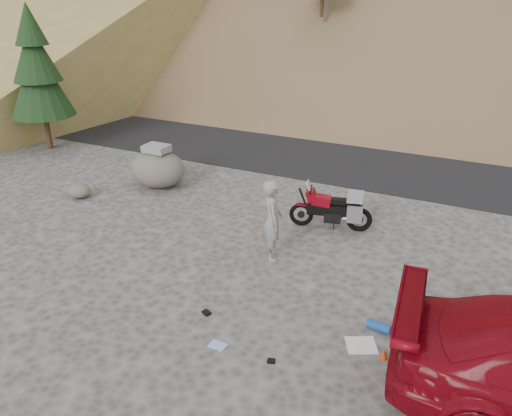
# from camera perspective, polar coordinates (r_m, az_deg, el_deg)

# --- Properties ---
(ground) EXTENTS (140.00, 140.00, 0.00)m
(ground) POSITION_cam_1_polar(r_m,az_deg,el_deg) (10.49, 1.80, -8.01)
(ground) COLOR #464340
(ground) RESTS_ON ground
(road) EXTENTS (120.00, 7.00, 0.05)m
(road) POSITION_cam_1_polar(r_m,az_deg,el_deg) (18.35, 13.50, 5.95)
(road) COLOR black
(road) RESTS_ON ground
(conifer_verge) EXTENTS (2.20, 2.20, 5.04)m
(conifer_verge) POSITION_cam_1_polar(r_m,az_deg,el_deg) (19.45, -23.79, 14.43)
(conifer_verge) COLOR #392515
(conifer_verge) RESTS_ON ground
(motorcycle) EXTENTS (2.02, 0.87, 1.22)m
(motorcycle) POSITION_cam_1_polar(r_m,az_deg,el_deg) (12.41, 8.96, -0.15)
(motorcycle) COLOR black
(motorcycle) RESTS_ON ground
(man) EXTENTS (0.71, 0.80, 1.84)m
(man) POSITION_cam_1_polar(r_m,az_deg,el_deg) (11.23, 1.83, -5.64)
(man) COLOR gray
(man) RESTS_ON ground
(boulder) EXTENTS (1.93, 1.74, 1.26)m
(boulder) POSITION_cam_1_polar(r_m,az_deg,el_deg) (15.15, -11.12, 4.45)
(boulder) COLOR #504C44
(boulder) RESTS_ON ground
(small_rock) EXTENTS (0.79, 0.73, 0.40)m
(small_rock) POSITION_cam_1_polar(r_m,az_deg,el_deg) (15.06, -19.56, 1.88)
(small_rock) COLOR #504C44
(small_rock) RESTS_ON ground
(gear_white_cloth) EXTENTS (0.65, 0.62, 0.02)m
(gear_white_cloth) POSITION_cam_1_polar(r_m,az_deg,el_deg) (8.96, 11.94, -15.08)
(gear_white_cloth) COLOR white
(gear_white_cloth) RESTS_ON ground
(gear_blue_mat) EXTENTS (0.43, 0.20, 0.17)m
(gear_blue_mat) POSITION_cam_1_polar(r_m,az_deg,el_deg) (9.30, 13.83, -13.02)
(gear_blue_mat) COLOR #19489B
(gear_blue_mat) RESTS_ON ground
(gear_funnel) EXTENTS (0.17, 0.17, 0.18)m
(gear_funnel) POSITION_cam_1_polar(r_m,az_deg,el_deg) (8.74, 14.40, -15.84)
(gear_funnel) COLOR #BF340C
(gear_funnel) RESTS_ON ground
(gear_glove_a) EXTENTS (0.19, 0.17, 0.05)m
(gear_glove_a) POSITION_cam_1_polar(r_m,az_deg,el_deg) (9.52, -5.69, -11.81)
(gear_glove_a) COLOR black
(gear_glove_a) RESTS_ON ground
(gear_glove_b) EXTENTS (0.15, 0.13, 0.04)m
(gear_glove_b) POSITION_cam_1_polar(r_m,az_deg,el_deg) (8.47, 1.75, -17.07)
(gear_glove_b) COLOR black
(gear_glove_b) RESTS_ON ground
(gear_blue_cloth) EXTENTS (0.29, 0.22, 0.01)m
(gear_blue_cloth) POSITION_cam_1_polar(r_m,az_deg,el_deg) (8.80, -4.42, -15.38)
(gear_blue_cloth) COLOR #92B3E2
(gear_blue_cloth) RESTS_ON ground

